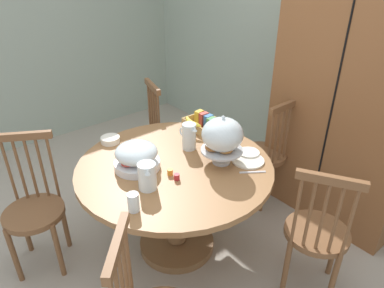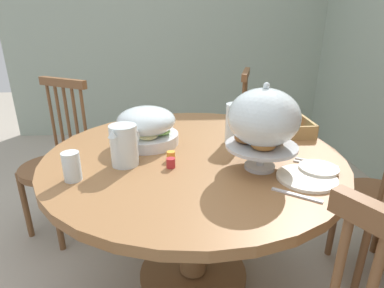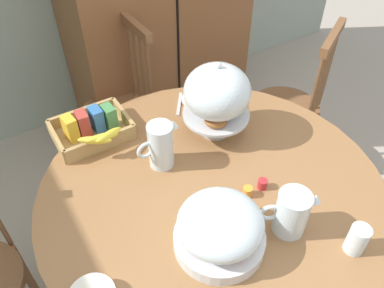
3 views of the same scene
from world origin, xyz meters
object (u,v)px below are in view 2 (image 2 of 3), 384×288
Objects in this scene: windsor_chair_near_window at (57,166)px; milk_pitcher at (124,147)px; dining_table at (193,189)px; drinking_glass at (72,166)px; pastry_stand_with_dome at (263,121)px; orange_juice_pitcher at (236,125)px; windsor_chair_host_seat at (224,140)px; fruit_platter_covered at (147,127)px; cereal_basket at (283,122)px; cereal_bowl at (157,115)px; china_plate_small at (319,168)px; china_plate_large at (307,178)px.

windsor_chair_near_window is 5.36× the size of milk_pitcher.
dining_table is 11.93× the size of drinking_glass.
pastry_stand_with_dome is 1.78× the size of orange_juice_pitcher.
windsor_chair_near_window is 1.18m from windsor_chair_host_seat.
windsor_chair_host_seat is 8.86× the size of drinking_glass.
cereal_basket is at bearing 102.38° from fruit_platter_covered.
pastry_stand_with_dome is at bearing 9.10° from orange_juice_pitcher.
fruit_platter_covered reaches higher than cereal_bowl.
milk_pitcher reaches higher than china_plate_small.
windsor_chair_host_seat reaches higher than milk_pitcher.
windsor_chair_near_window is 0.70m from cereal_bowl.
china_plate_large is at bearing 57.24° from windsor_chair_near_window.
windsor_chair_host_seat is 0.68m from cereal_bowl.
pastry_stand_with_dome is 0.73m from drinking_glass.
orange_juice_pitcher is 0.34m from cereal_basket.
cereal_basket reaches higher than china_plate_large.
cereal_basket is (-0.16, 0.71, -0.04)m from fruit_platter_covered.
fruit_platter_covered is 0.73m from cereal_basket.
windsor_chair_host_seat is 1.20m from china_plate_small.
dining_table is 7.22× the size of milk_pitcher.
dining_table is 3.82× the size of pastry_stand_with_dome.
cereal_basket is (0.22, 1.31, 0.33)m from windsor_chair_near_window.
windsor_chair_host_seat is at bearing -161.82° from cereal_basket.
fruit_platter_covered is at bearing 145.79° from drinking_glass.
cereal_basket is 0.57m from china_plate_large.
drinking_glass is at bearing -85.32° from pastry_stand_with_dome.
china_plate_large reaches higher than dining_table.
drinking_glass is (0.79, -0.27, 0.03)m from cereal_bowl.
orange_juice_pitcher is at bearing -153.31° from china_plate_large.
pastry_stand_with_dome is 3.13× the size of drinking_glass.
windsor_chair_near_window reaches higher than orange_juice_pitcher.
cereal_bowl is at bearing -138.13° from orange_juice_pitcher.
orange_juice_pitcher is at bearing 117.33° from drinking_glass.
drinking_glass is at bearing -19.22° from cereal_bowl.
windsor_chair_near_window and windsor_chair_host_seat have the same top height.
dining_table is 0.61m from cereal_bowl.
windsor_chair_host_seat reaches higher than dining_table.
orange_juice_pitcher is at bearing -59.34° from cereal_basket.
drinking_glass is at bearing 25.70° from windsor_chair_near_window.
fruit_platter_covered is at bearing -92.08° from orange_juice_pitcher.
windsor_chair_host_seat is (-0.91, 0.29, -0.10)m from dining_table.
windsor_chair_near_window is at bearing -139.15° from milk_pitcher.
orange_juice_pitcher is at bearing -170.90° from pastry_stand_with_dome.
drinking_glass is at bearing -62.38° from dining_table.
fruit_platter_covered is at bearing -123.27° from china_plate_large.
china_plate_small is 0.94m from drinking_glass.
cereal_bowl is at bearing 94.14° from windsor_chair_near_window.
fruit_platter_covered is 0.42m from orange_juice_pitcher.
windsor_chair_near_window reaches higher than drinking_glass.
windsor_chair_host_seat reaches higher than china_plate_large.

